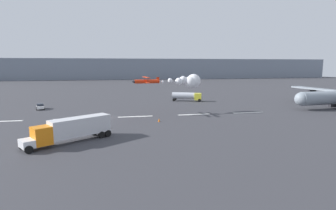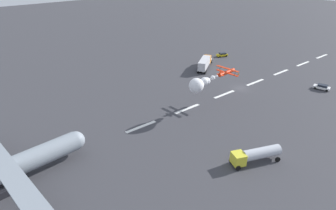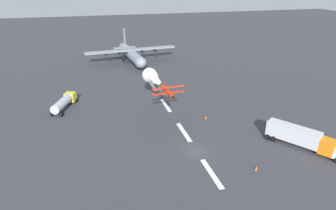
% 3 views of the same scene
% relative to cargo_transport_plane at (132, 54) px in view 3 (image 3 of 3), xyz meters
% --- Properties ---
extents(ground_plane, '(440.00, 440.00, 0.00)m').
position_rel_cargo_transport_plane_xyz_m(ground_plane, '(-62.52, -1.79, -3.23)').
color(ground_plane, '#38383D').
rests_on(ground_plane, ground).
extents(runway_stripe_3, '(8.00, 0.90, 0.01)m').
position_rel_cargo_transport_plane_xyz_m(runway_stripe_3, '(-69.60, -1.79, -3.23)').
color(runway_stripe_3, white).
rests_on(runway_stripe_3, ground).
extents(runway_stripe_4, '(8.00, 0.90, 0.01)m').
position_rel_cargo_transport_plane_xyz_m(runway_stripe_4, '(-55.45, -1.79, -3.23)').
color(runway_stripe_4, white).
rests_on(runway_stripe_4, ground).
extents(runway_stripe_5, '(8.00, 0.90, 0.01)m').
position_rel_cargo_transport_plane_xyz_m(runway_stripe_5, '(-41.30, -1.79, -3.23)').
color(runway_stripe_5, white).
rests_on(runway_stripe_5, ground).
extents(runway_stripe_6, '(8.00, 0.90, 0.01)m').
position_rel_cargo_transport_plane_xyz_m(runway_stripe_6, '(-27.15, -1.79, -3.23)').
color(runway_stripe_6, white).
rests_on(runway_stripe_6, ground).
extents(cargo_transport_plane, '(27.40, 33.85, 10.89)m').
position_rel_cargo_transport_plane_xyz_m(cargo_transport_plane, '(0.00, 0.00, 0.00)').
color(cargo_transport_plane, gray).
rests_on(cargo_transport_plane, ground).
extents(stunt_biplane_red, '(17.41, 6.77, 3.50)m').
position_rel_cargo_transport_plane_xyz_m(stunt_biplane_red, '(-42.28, 1.69, 4.65)').
color(stunt_biplane_red, red).
extents(semi_truck_orange, '(12.74, 9.88, 3.70)m').
position_rel_cargo_transport_plane_xyz_m(semi_truck_orange, '(-66.52, -20.74, -1.12)').
color(semi_truck_orange, silver).
rests_on(semi_truck_orange, ground).
extents(fuel_tanker_truck, '(9.92, 5.95, 2.90)m').
position_rel_cargo_transport_plane_xyz_m(fuel_tanker_truck, '(-36.71, 22.26, -1.48)').
color(fuel_tanker_truck, yellow).
rests_on(fuel_tanker_truck, ground).
extents(traffic_cone_near, '(0.44, 0.44, 0.75)m').
position_rel_cargo_transport_plane_xyz_m(traffic_cone_near, '(-70.71, -9.18, -2.86)').
color(traffic_cone_near, orange).
rests_on(traffic_cone_near, ground).
extents(traffic_cone_far, '(0.44, 0.44, 0.75)m').
position_rel_cargo_transport_plane_xyz_m(traffic_cone_far, '(-50.94, -8.40, -2.86)').
color(traffic_cone_far, orange).
rests_on(traffic_cone_far, ground).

